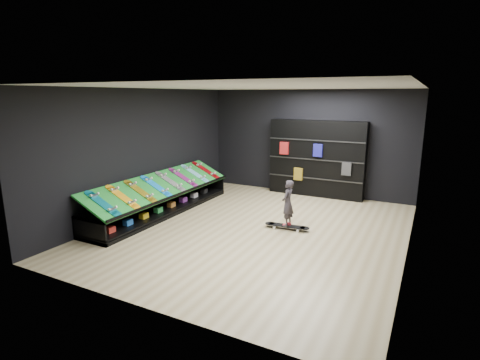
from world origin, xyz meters
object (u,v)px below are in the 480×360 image
at_px(back_shelving, 316,159).
at_px(child, 287,212).
at_px(display_rack, 162,203).
at_px(floor_skateboard, 287,227).

xyz_separation_m(back_shelving, child, (0.26, -3.03, -0.69)).
distance_m(display_rack, floor_skateboard, 3.17).
bearing_deg(display_rack, back_shelving, 49.03).
xyz_separation_m(display_rack, back_shelving, (2.88, 3.32, 0.83)).
height_order(display_rack, back_shelving, back_shelving).
height_order(floor_skateboard, child, child).
bearing_deg(display_rack, floor_skateboard, 5.34).
distance_m(back_shelving, floor_skateboard, 3.21).
bearing_deg(back_shelving, display_rack, -130.97).
relative_size(back_shelving, child, 4.48).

